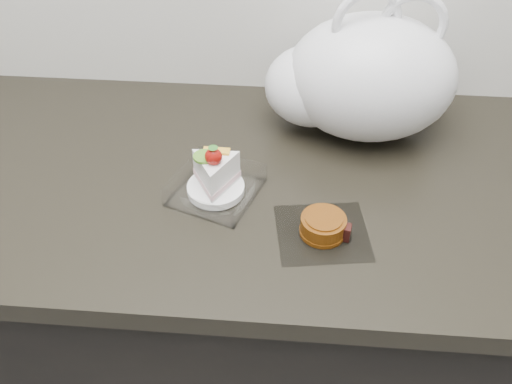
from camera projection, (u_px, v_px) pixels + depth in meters
name	position (u px, v px, depth m)	size (l,w,h in m)	color
counter	(238.00, 320.00, 1.34)	(2.04, 0.64, 0.90)	black
cake_tray	(215.00, 181.00, 0.99)	(0.18, 0.18, 0.11)	white
mooncake_wrap	(324.00, 227.00, 0.93)	(0.17, 0.16, 0.04)	white
plastic_bag	(359.00, 78.00, 1.08)	(0.39, 0.29, 0.30)	white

